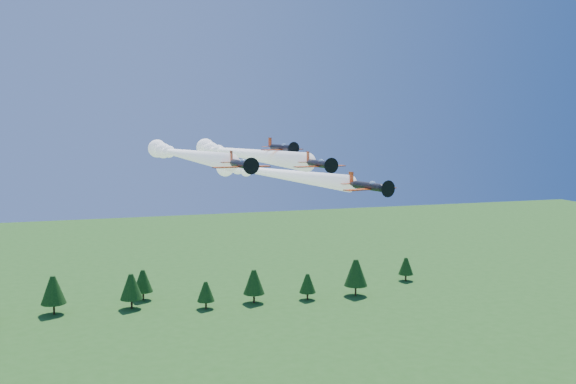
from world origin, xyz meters
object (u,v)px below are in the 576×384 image
object	(u,v)px
plane_left	(181,154)
plane_slot	(281,148)
plane_right	(269,173)
plane_lead	(237,153)

from	to	relation	value
plane_left	plane_slot	size ratio (longest dim) A/B	7.75
plane_right	plane_slot	world-z (taller)	plane_slot
plane_lead	plane_left	distance (m)	10.18
plane_right	plane_slot	distance (m)	22.72
plane_slot	plane_right	bearing A→B (deg)	64.68
plane_right	plane_slot	size ratio (longest dim) A/B	7.11
plane_right	plane_lead	bearing A→B (deg)	-171.54
plane_lead	plane_slot	size ratio (longest dim) A/B	8.10
plane_right	plane_slot	xyz separation A→B (m)	(-4.15, -21.68, 5.38)
plane_left	plane_slot	world-z (taller)	plane_slot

